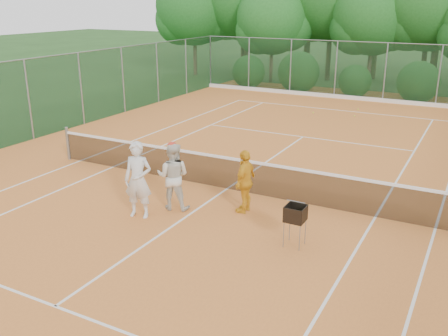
# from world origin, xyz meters

# --- Properties ---
(ground) EXTENTS (120.00, 120.00, 0.00)m
(ground) POSITION_xyz_m (0.00, 0.00, 0.00)
(ground) COLOR #1F4418
(ground) RESTS_ON ground
(clay_court) EXTENTS (18.00, 36.00, 0.02)m
(clay_court) POSITION_xyz_m (0.00, 0.00, 0.01)
(clay_court) COLOR orange
(clay_court) RESTS_ON ground
(tennis_net) EXTENTS (11.97, 0.10, 1.10)m
(tennis_net) POSITION_xyz_m (0.00, 0.00, 0.53)
(tennis_net) COLOR gray
(tennis_net) RESTS_ON clay_court
(player_white) EXTENTS (0.78, 0.61, 1.89)m
(player_white) POSITION_xyz_m (-1.03, -2.61, 0.97)
(player_white) COLOR silver
(player_white) RESTS_ON clay_court
(player_center_grp) EXTENTS (0.99, 0.87, 1.76)m
(player_center_grp) POSITION_xyz_m (-0.56, -1.81, 0.89)
(player_center_grp) COLOR beige
(player_center_grp) RESTS_ON clay_court
(player_yellow) EXTENTS (0.39, 0.94, 1.61)m
(player_yellow) POSITION_xyz_m (1.12, -1.13, 0.82)
(player_yellow) COLOR gold
(player_yellow) RESTS_ON clay_court
(ball_hopper) EXTENTS (0.40, 0.40, 0.93)m
(ball_hopper) POSITION_xyz_m (2.86, -2.29, 0.75)
(ball_hopper) COLOR gray
(ball_hopper) RESTS_ON clay_court
(stray_ball_a) EXTENTS (0.07, 0.07, 0.07)m
(stray_ball_a) POSITION_xyz_m (-1.00, 10.65, 0.05)
(stray_ball_a) COLOR #E5EF37
(stray_ball_a) RESTS_ON clay_court
(stray_ball_b) EXTENTS (0.07, 0.07, 0.07)m
(stray_ball_b) POSITION_xyz_m (0.67, 12.41, 0.05)
(stray_ball_b) COLOR #CCD732
(stray_ball_b) RESTS_ON clay_court
(stray_ball_c) EXTENTS (0.07, 0.07, 0.07)m
(stray_ball_c) POSITION_xyz_m (0.88, 10.86, 0.05)
(stray_ball_c) COLOR #CADB33
(stray_ball_c) RESTS_ON clay_court
(court_markings) EXTENTS (11.03, 23.83, 0.01)m
(court_markings) POSITION_xyz_m (0.00, 0.00, 0.02)
(court_markings) COLOR white
(court_markings) RESTS_ON clay_court
(fence_back) EXTENTS (18.07, 0.07, 3.00)m
(fence_back) POSITION_xyz_m (0.00, 15.00, 1.52)
(fence_back) COLOR #19381E
(fence_back) RESTS_ON clay_court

